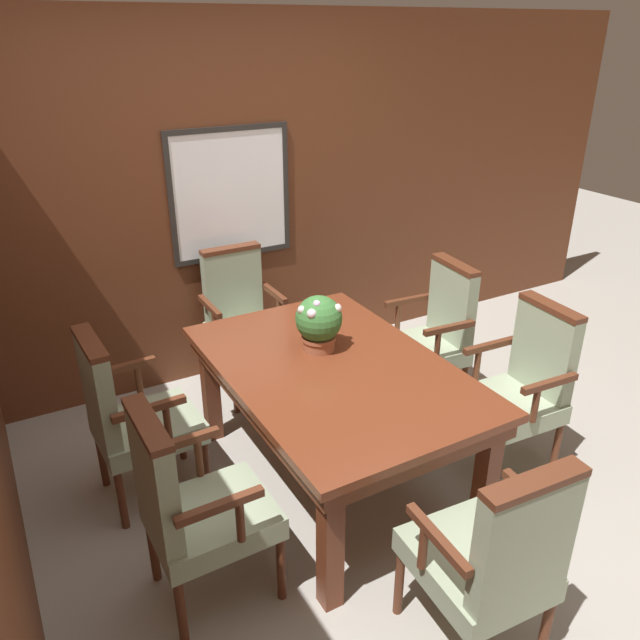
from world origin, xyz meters
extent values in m
plane|color=#A39E93|center=(0.00, 0.00, 0.00)|extent=(14.00, 14.00, 0.00)
cube|color=#5B2D19|center=(0.00, 1.82, 1.23)|extent=(7.20, 0.06, 2.45)
cube|color=white|center=(0.08, 1.78, 1.31)|extent=(0.79, 0.01, 0.82)
cube|color=#282623|center=(0.08, 1.78, 1.73)|extent=(0.86, 0.02, 0.04)
cube|color=#282623|center=(0.08, 1.78, 0.88)|extent=(0.86, 0.02, 0.03)
cube|color=#282623|center=(-0.33, 1.78, 1.31)|extent=(0.04, 0.02, 0.82)
cube|color=#282623|center=(0.49, 1.78, 1.31)|extent=(0.04, 0.02, 0.82)
cube|color=maroon|center=(-0.42, -0.42, 0.34)|extent=(0.09, 0.09, 0.69)
cube|color=maroon|center=(0.46, -0.42, 0.34)|extent=(0.09, 0.09, 0.69)
cube|color=maroon|center=(-0.42, 1.02, 0.34)|extent=(0.09, 0.09, 0.69)
cube|color=maroon|center=(0.46, 1.02, 0.34)|extent=(0.09, 0.09, 0.69)
cube|color=maroon|center=(0.02, 0.30, 0.64)|extent=(1.03, 1.58, 0.09)
cube|color=maroon|center=(0.02, 0.30, 0.71)|extent=(1.09, 1.64, 0.04)
cylinder|color=#562B19|center=(0.70, 0.13, 0.18)|extent=(0.04, 0.04, 0.36)
cylinder|color=#562B19|center=(0.68, -0.26, 0.18)|extent=(0.04, 0.04, 0.36)
cylinder|color=#562B19|center=(1.15, 0.10, 0.18)|extent=(0.04, 0.04, 0.36)
cylinder|color=#562B19|center=(1.13, -0.28, 0.18)|extent=(0.04, 0.04, 0.36)
cube|color=#93A384|center=(0.91, -0.08, 0.41)|extent=(0.54, 0.48, 0.11)
cube|color=#93A384|center=(1.13, -0.09, 0.71)|extent=(0.10, 0.41, 0.49)
cube|color=#562B19|center=(1.13, -0.09, 0.98)|extent=(0.11, 0.41, 0.03)
cylinder|color=#562B19|center=(0.89, 0.16, 0.57)|extent=(0.04, 0.04, 0.21)
cube|color=#562B19|center=(0.97, 0.15, 0.67)|extent=(0.36, 0.06, 0.04)
cylinder|color=#562B19|center=(0.86, -0.31, 0.57)|extent=(0.04, 0.04, 0.21)
cube|color=#562B19|center=(0.94, -0.31, 0.67)|extent=(0.36, 0.06, 0.04)
cylinder|color=#562B19|center=(0.69, 0.89, 0.18)|extent=(0.04, 0.04, 0.36)
cylinder|color=#562B19|center=(0.66, 0.51, 0.18)|extent=(0.04, 0.04, 0.36)
cylinder|color=#562B19|center=(1.14, 0.85, 0.18)|extent=(0.04, 0.04, 0.36)
cylinder|color=#562B19|center=(1.11, 0.47, 0.18)|extent=(0.04, 0.04, 0.36)
cube|color=#93A384|center=(0.90, 0.68, 0.41)|extent=(0.55, 0.49, 0.11)
cube|color=#93A384|center=(1.11, 0.66, 0.71)|extent=(0.11, 0.42, 0.49)
cube|color=#562B19|center=(1.11, 0.66, 0.98)|extent=(0.12, 0.42, 0.03)
cylinder|color=#562B19|center=(0.88, 0.91, 0.57)|extent=(0.04, 0.04, 0.21)
cube|color=#562B19|center=(0.96, 0.91, 0.67)|extent=(0.36, 0.07, 0.04)
cylinder|color=#562B19|center=(0.84, 0.45, 0.57)|extent=(0.04, 0.04, 0.21)
cube|color=#562B19|center=(0.92, 0.45, 0.67)|extent=(0.36, 0.07, 0.04)
cylinder|color=#562B19|center=(-0.59, -0.29, 0.18)|extent=(0.04, 0.04, 0.36)
cylinder|color=#562B19|center=(-0.60, 0.10, 0.18)|extent=(0.04, 0.04, 0.36)
cylinder|color=#562B19|center=(-1.05, -0.29, 0.18)|extent=(0.04, 0.04, 0.36)
cylinder|color=#562B19|center=(-1.05, 0.09, 0.18)|extent=(0.04, 0.04, 0.36)
cube|color=#93A384|center=(-0.82, -0.10, 0.41)|extent=(0.52, 0.45, 0.11)
cube|color=#93A384|center=(-1.04, -0.10, 0.71)|extent=(0.09, 0.41, 0.49)
cube|color=#562B19|center=(-1.04, -0.10, 0.98)|extent=(0.09, 0.41, 0.03)
cylinder|color=#562B19|center=(-0.78, -0.33, 0.57)|extent=(0.04, 0.04, 0.21)
cube|color=#562B19|center=(-0.86, -0.33, 0.67)|extent=(0.36, 0.04, 0.04)
cylinder|color=#562B19|center=(-0.79, 0.13, 0.57)|extent=(0.04, 0.04, 0.21)
cube|color=#562B19|center=(-0.87, 0.13, 0.67)|extent=(0.36, 0.04, 0.04)
cylinder|color=#562B19|center=(-0.20, 1.20, 0.18)|extent=(0.04, 0.04, 0.36)
cylinder|color=#562B19|center=(0.19, 1.20, 0.18)|extent=(0.04, 0.04, 0.36)
cylinder|color=#562B19|center=(-0.20, 1.65, 0.18)|extent=(0.04, 0.04, 0.36)
cylinder|color=#562B19|center=(0.19, 1.65, 0.18)|extent=(0.04, 0.04, 0.36)
cube|color=#93A384|center=(0.00, 1.43, 0.41)|extent=(0.45, 0.52, 0.11)
cube|color=#93A384|center=(0.00, 1.64, 0.71)|extent=(0.41, 0.08, 0.49)
cube|color=#562B19|center=(0.00, 1.64, 0.98)|extent=(0.41, 0.09, 0.03)
cylinder|color=#562B19|center=(-0.23, 1.39, 0.57)|extent=(0.04, 0.04, 0.21)
cube|color=#562B19|center=(-0.23, 1.46, 0.67)|extent=(0.04, 0.36, 0.04)
cylinder|color=#562B19|center=(0.23, 1.39, 0.57)|extent=(0.04, 0.04, 0.21)
cube|color=#562B19|center=(0.23, 1.46, 0.67)|extent=(0.04, 0.36, 0.04)
cylinder|color=#562B19|center=(-0.64, 0.51, 0.18)|extent=(0.04, 0.04, 0.36)
cylinder|color=#562B19|center=(-0.66, 0.90, 0.18)|extent=(0.04, 0.04, 0.36)
cylinder|color=#562B19|center=(-1.10, 0.50, 0.18)|extent=(0.04, 0.04, 0.36)
cylinder|color=#562B19|center=(-1.11, 0.88, 0.18)|extent=(0.04, 0.04, 0.36)
cube|color=#93A384|center=(-0.88, 0.70, 0.41)|extent=(0.53, 0.47, 0.11)
cube|color=#93A384|center=(-1.10, 0.69, 0.71)|extent=(0.10, 0.41, 0.49)
cube|color=#562B19|center=(-1.10, 0.69, 0.98)|extent=(0.10, 0.41, 0.03)
cylinder|color=#562B19|center=(-0.83, 0.47, 0.57)|extent=(0.04, 0.04, 0.21)
cube|color=#562B19|center=(-0.91, 0.46, 0.67)|extent=(0.36, 0.05, 0.04)
cylinder|color=#562B19|center=(-0.85, 0.93, 0.57)|extent=(0.04, 0.04, 0.21)
cube|color=#562B19|center=(-0.93, 0.93, 0.67)|extent=(0.36, 0.05, 0.04)
cylinder|color=#562B19|center=(0.20, -0.63, 0.18)|extent=(0.04, 0.04, 0.36)
cylinder|color=#562B19|center=(-0.19, -0.61, 0.18)|extent=(0.04, 0.04, 0.36)
cylinder|color=#562B19|center=(0.17, -1.08, 0.18)|extent=(0.04, 0.04, 0.36)
cube|color=#93A384|center=(-0.01, -0.84, 0.41)|extent=(0.48, 0.54, 0.11)
cube|color=#93A384|center=(-0.02, -1.06, 0.71)|extent=(0.41, 0.11, 0.49)
cube|color=#562B19|center=(-0.02, -1.06, 0.98)|extent=(0.41, 0.11, 0.03)
cylinder|color=#562B19|center=(0.22, -0.82, 0.57)|extent=(0.04, 0.04, 0.21)
cube|color=#562B19|center=(0.22, -0.90, 0.67)|extent=(0.06, 0.36, 0.04)
cylinder|color=#562B19|center=(-0.24, -0.79, 0.57)|extent=(0.04, 0.04, 0.21)
cube|color=#562B19|center=(-0.24, -0.87, 0.67)|extent=(0.06, 0.36, 0.04)
cylinder|color=#9E5638|center=(0.04, 0.50, 0.77)|extent=(0.17, 0.17, 0.08)
cylinder|color=#9E5638|center=(0.04, 0.50, 0.80)|extent=(0.19, 0.19, 0.02)
sphere|color=#387033|center=(0.04, 0.50, 0.92)|extent=(0.25, 0.25, 0.25)
sphere|color=silver|center=(-0.06, 0.51, 0.99)|extent=(0.04, 0.04, 0.04)
sphere|color=silver|center=(0.01, 0.46, 1.02)|extent=(0.04, 0.04, 0.04)
sphere|color=beige|center=(0.08, 0.61, 0.96)|extent=(0.04, 0.04, 0.04)
sphere|color=silver|center=(0.15, 0.50, 0.95)|extent=(0.05, 0.05, 0.05)
sphere|color=silver|center=(0.11, 0.44, 0.98)|extent=(0.05, 0.05, 0.05)
sphere|color=silver|center=(-0.04, 0.44, 0.99)|extent=(0.05, 0.05, 0.05)
camera|label=1|loc=(-1.43, -2.12, 2.32)|focal=35.00mm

